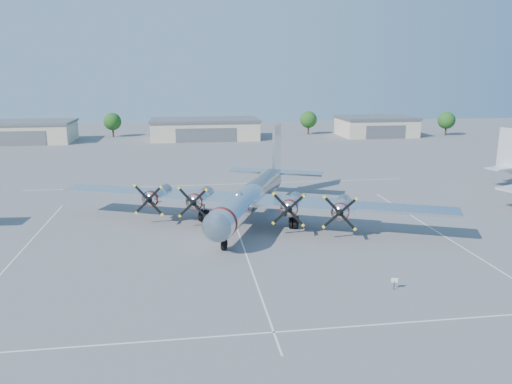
{
  "coord_description": "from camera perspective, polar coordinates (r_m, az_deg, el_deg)",
  "views": [
    {
      "loc": [
        -5.64,
        -52.35,
        17.23
      ],
      "look_at": [
        2.8,
        5.78,
        3.2
      ],
      "focal_mm": 35.0,
      "sensor_mm": 36.0,
      "label": 1
    }
  ],
  "objects": [
    {
      "name": "ground",
      "position": [
        55.4,
        -2.02,
        -4.69
      ],
      "size": [
        260.0,
        260.0,
        0.0
      ],
      "primitive_type": "plane",
      "color": "#5D5D5F",
      "rests_on": "ground"
    },
    {
      "name": "tree_east",
      "position": [
        145.39,
        6.02,
        8.23
      ],
      "size": [
        4.8,
        4.8,
        6.64
      ],
      "color": "#382619",
      "rests_on": "ground"
    },
    {
      "name": "hangar_west",
      "position": [
        140.71,
        -24.62,
        6.3
      ],
      "size": [
        22.6,
        14.6,
        5.4
      ],
      "color": "#B9AC93",
      "rests_on": "ground"
    },
    {
      "name": "hangar_east",
      "position": [
        145.36,
        13.55,
        7.33
      ],
      "size": [
        20.6,
        14.6,
        5.4
      ],
      "color": "#B9AC93",
      "rests_on": "ground"
    },
    {
      "name": "tree_west",
      "position": [
        144.25,
        -16.09,
        7.74
      ],
      "size": [
        4.8,
        4.8,
        6.64
      ],
      "color": "#382619",
      "rests_on": "ground"
    },
    {
      "name": "tree_far_east",
      "position": [
        152.02,
        20.94,
        7.65
      ],
      "size": [
        4.8,
        4.8,
        6.64
      ],
      "color": "#382619",
      "rests_on": "ground"
    },
    {
      "name": "info_placard",
      "position": [
        42.73,
        15.53,
        -9.82
      ],
      "size": [
        0.52,
        0.18,
        1.01
      ],
      "rotation": [
        0.0,
        0.0,
        -0.27
      ],
      "color": "black",
      "rests_on": "ground"
    },
    {
      "name": "main_bomber_b29",
      "position": [
        60.08,
        -0.42,
        -3.23
      ],
      "size": [
        54.63,
        46.9,
        10.17
      ],
      "primitive_type": null,
      "rotation": [
        0.0,
        0.0,
        -0.4
      ],
      "color": "silver",
      "rests_on": "ground"
    },
    {
      "name": "parking_lines",
      "position": [
        53.75,
        -1.81,
        -5.26
      ],
      "size": [
        60.0,
        50.08,
        0.01
      ],
      "color": "silver",
      "rests_on": "ground"
    },
    {
      "name": "hangar_center",
      "position": [
        135.21,
        -5.87,
        7.2
      ],
      "size": [
        28.6,
        14.6,
        5.4
      ],
      "color": "#B9AC93",
      "rests_on": "ground"
    }
  ]
}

